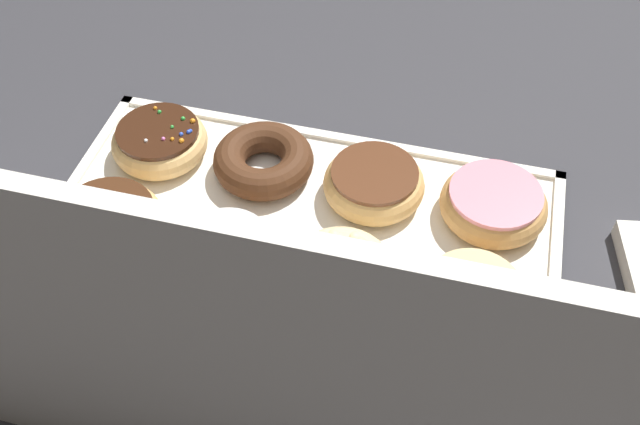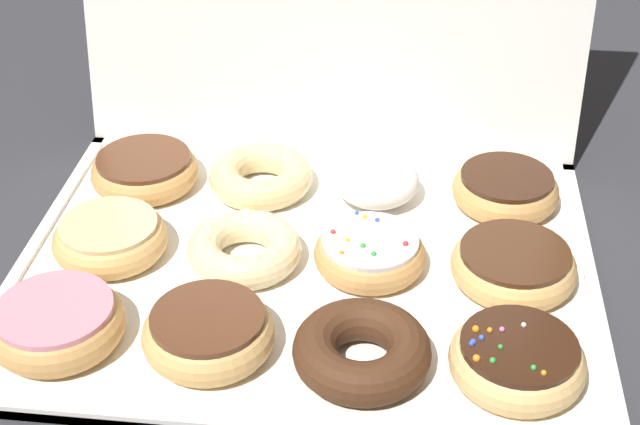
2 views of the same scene
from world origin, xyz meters
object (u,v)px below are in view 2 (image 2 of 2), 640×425
donut_box (305,271)px  sprinkle_donut_6 (370,253)px  chocolate_frosted_donut_1 (209,332)px  glazed_ring_donut_4 (110,239)px  pink_frosted_donut_0 (57,323)px  cruller_donut_5 (245,247)px  chocolate_cake_ring_donut_2 (362,351)px  cruller_donut_9 (261,175)px  sprinkle_donut_3 (517,360)px  chocolate_frosted_donut_8 (145,170)px  chocolate_frosted_donut_11 (506,189)px  powdered_filled_donut_10 (377,180)px  chocolate_frosted_donut_7 (514,268)px

donut_box → sprinkle_donut_6: sprinkle_donut_6 is taller
chocolate_frosted_donut_1 → glazed_ring_donut_4: size_ratio=1.02×
pink_frosted_donut_0 → cruller_donut_5: pink_frosted_donut_0 is taller
chocolate_cake_ring_donut_2 → pink_frosted_donut_0: bearing=179.3°
donut_box → cruller_donut_9: size_ratio=4.95×
chocolate_frosted_donut_1 → sprinkle_donut_3: (0.26, -0.00, -0.00)m
chocolate_cake_ring_donut_2 → sprinkle_donut_6: same height
pink_frosted_donut_0 → chocolate_frosted_donut_8: (0.01, 0.25, -0.00)m
sprinkle_donut_6 → glazed_ring_donut_4: bearing=-178.4°
cruller_donut_9 → pink_frosted_donut_0: bearing=-117.4°
cruller_donut_9 → chocolate_cake_ring_donut_2: bearing=-63.8°
chocolate_frosted_donut_1 → sprinkle_donut_6: 0.18m
chocolate_frosted_donut_1 → glazed_ring_donut_4: chocolate_frosted_donut_1 is taller
sprinkle_donut_3 → chocolate_frosted_donut_11: size_ratio=1.01×
glazed_ring_donut_4 → powdered_filled_donut_10: powdered_filled_donut_10 is taller
cruller_donut_9 → powdered_filled_donut_10: bearing=-2.3°
cruller_donut_5 → chocolate_frosted_donut_11: (0.25, 0.13, 0.00)m
sprinkle_donut_6 → chocolate_frosted_donut_1: bearing=-134.5°
chocolate_cake_ring_donut_2 → cruller_donut_5: 0.18m
donut_box → chocolate_frosted_donut_1: chocolate_frosted_donut_1 is taller
pink_frosted_donut_0 → chocolate_cake_ring_donut_2: bearing=-0.7°
pink_frosted_donut_0 → chocolate_frosted_donut_8: bearing=88.3°
pink_frosted_donut_0 → powdered_filled_donut_10: size_ratio=1.30×
cruller_donut_9 → powdered_filled_donut_10: size_ratio=1.24×
donut_box → pink_frosted_donut_0: 0.24m
sprinkle_donut_3 → chocolate_frosted_donut_8: 0.46m
pink_frosted_donut_0 → cruller_donut_9: pink_frosted_donut_0 is taller
sprinkle_donut_3 → glazed_ring_donut_4: (-0.38, 0.13, -0.00)m
donut_box → cruller_donut_5: (-0.06, 0.00, 0.02)m
glazed_ring_donut_4 → chocolate_frosted_donut_7: size_ratio=0.95×
sprinkle_donut_6 → cruller_donut_9: sprinkle_donut_6 is taller
powdered_filled_donut_10 → chocolate_frosted_donut_11: bearing=2.2°
chocolate_frosted_donut_7 → chocolate_frosted_donut_11: size_ratio=1.05×
sprinkle_donut_3 → sprinkle_donut_6: bearing=133.9°
donut_box → pink_frosted_donut_0: pink_frosted_donut_0 is taller
chocolate_frosted_donut_1 → powdered_filled_donut_10: 0.28m
donut_box → sprinkle_donut_6: size_ratio=5.18×
donut_box → chocolate_frosted_donut_1: 0.14m
cruller_donut_9 → chocolate_frosted_donut_8: bearing=-177.8°
chocolate_frosted_donut_1 → cruller_donut_9: (0.00, 0.26, -0.00)m
sprinkle_donut_3 → chocolate_frosted_donut_11: (0.00, 0.26, -0.00)m
donut_box → sprinkle_donut_6: (0.06, 0.01, 0.02)m
pink_frosted_donut_0 → chocolate_frosted_donut_7: 0.41m
chocolate_frosted_donut_11 → sprinkle_donut_3: bearing=-91.0°
chocolate_cake_ring_donut_2 → cruller_donut_9: bearing=116.2°
donut_box → chocolate_frosted_donut_7: 0.20m
chocolate_cake_ring_donut_2 → cruller_donut_5: (-0.12, 0.13, -0.00)m
donut_box → glazed_ring_donut_4: bearing=-179.4°
chocolate_frosted_donut_11 → chocolate_frosted_donut_1: bearing=-135.7°
pink_frosted_donut_0 → chocolate_cake_ring_donut_2: 0.26m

